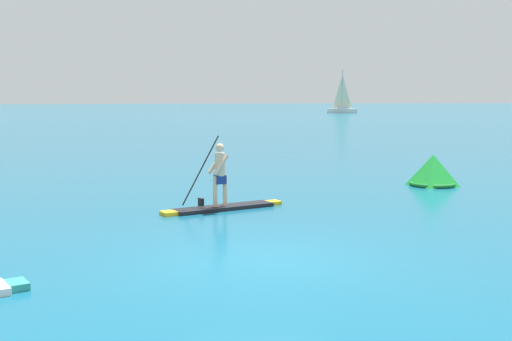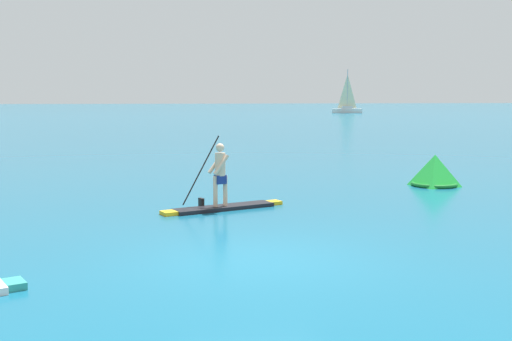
# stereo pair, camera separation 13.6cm
# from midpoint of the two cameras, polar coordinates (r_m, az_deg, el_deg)

# --- Properties ---
(ground) EXTENTS (440.00, 440.00, 0.00)m
(ground) POSITION_cam_midpoint_polar(r_m,az_deg,el_deg) (11.37, -0.08, -7.87)
(ground) COLOR #145B7A
(paddleboarder_mid_center) EXTENTS (3.23, 1.56, 1.90)m
(paddleboarder_mid_center) POSITION_cam_midpoint_polar(r_m,az_deg,el_deg) (16.11, -3.37, -2.15)
(paddleboarder_mid_center) COLOR black
(paddleboarder_mid_center) RESTS_ON ground
(race_marker_buoy) EXTENTS (1.66, 1.66, 1.00)m
(race_marker_buoy) POSITION_cam_midpoint_polar(r_m,az_deg,el_deg) (21.09, 15.33, -0.14)
(race_marker_buoy) COLOR green
(race_marker_buoy) RESTS_ON ground
(sailboat_right_horizon) EXTENTS (5.02, 2.17, 7.18)m
(sailboat_right_horizon) POSITION_cam_midpoint_polar(r_m,az_deg,el_deg) (107.09, 7.65, 5.64)
(sailboat_right_horizon) COLOR white
(sailboat_right_horizon) RESTS_ON ground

